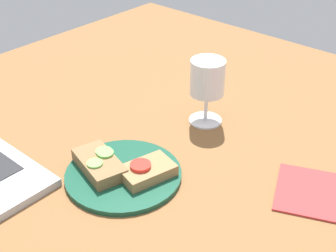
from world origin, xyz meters
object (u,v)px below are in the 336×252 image
sandwich_with_cucumber (99,164)px  wine_glass (207,81)px  napkin (316,193)px  plate (123,175)px  sandwich_with_tomato (147,171)px

sandwich_with_cucumber → wine_glass: 29.52cm
wine_glass → napkin: (-6.74, -30.09, -9.87)cm
wine_glass → plate: bearing=-178.8°
plate → wine_glass: wine_glass is taller
plate → sandwich_with_tomato: sandwich_with_tomato is taller
plate → sandwich_with_cucumber: size_ratio=1.68×
wine_glass → sandwich_with_cucumber: bearing=173.1°
plate → sandwich_with_cucumber: (-2.24, 3.99, 1.81)cm
sandwich_with_tomato → napkin: size_ratio=0.79×
plate → napkin: (19.29, -29.52, -0.31)cm
sandwich_with_cucumber → wine_glass: bearing=-6.9°
plate → sandwich_with_cucumber: bearing=119.3°
sandwich_with_tomato → napkin: sandwich_with_tomato is taller
sandwich_with_cucumber → plate: bearing=-60.7°
plate → wine_glass: size_ratio=1.48×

